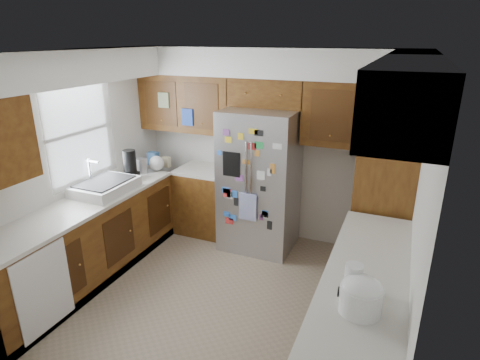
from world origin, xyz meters
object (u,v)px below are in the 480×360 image
at_px(rice_cooker, 361,295).
at_px(paper_towel, 353,283).
at_px(fridge, 260,181).
at_px(pantry, 386,185).

distance_m(rice_cooker, paper_towel, 0.12).
distance_m(fridge, rice_cooker, 2.64).
bearing_deg(rice_cooker, fridge, 124.73).
height_order(pantry, paper_towel, pantry).
xyz_separation_m(rice_cooker, paper_towel, (-0.07, 0.10, 0.01)).
height_order(pantry, fridge, pantry).
relative_size(fridge, paper_towel, 6.59).
height_order(fridge, paper_towel, fridge).
relative_size(pantry, fridge, 1.19).
height_order(pantry, rice_cooker, pantry).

